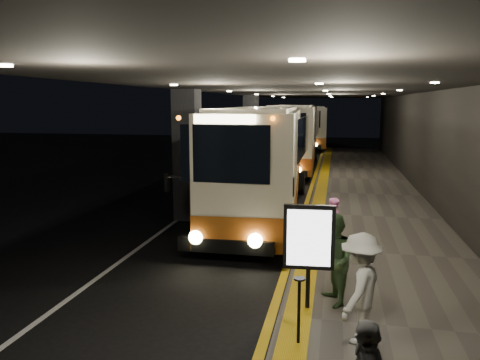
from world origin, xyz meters
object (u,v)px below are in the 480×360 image
(passenger_waiting_green, at_px, (333,260))
(passenger_waiting_white, at_px, (360,288))
(coach_second, at_px, (294,139))
(info_sign, at_px, (309,239))
(passenger_boarding, at_px, (334,227))
(stanchion_post, at_px, (299,311))
(coach_third, at_px, (311,128))
(coach_main, at_px, (263,165))

(passenger_waiting_green, height_order, passenger_waiting_white, passenger_waiting_white)
(coach_second, bearing_deg, info_sign, -85.73)
(passenger_waiting_green, xyz_separation_m, info_sign, (-0.45, -0.28, 0.46))
(info_sign, bearing_deg, passenger_waiting_white, -54.40)
(passenger_waiting_green, bearing_deg, passenger_boarding, 160.63)
(passenger_boarding, height_order, stanchion_post, passenger_boarding)
(passenger_boarding, height_order, passenger_waiting_white, passenger_waiting_white)
(passenger_waiting_white, bearing_deg, stanchion_post, -52.18)
(coach_third, bearing_deg, stanchion_post, -90.58)
(passenger_waiting_white, bearing_deg, passenger_boarding, -152.55)
(coach_third, distance_m, passenger_boarding, 31.70)
(coach_main, bearing_deg, info_sign, -78.96)
(passenger_boarding, xyz_separation_m, stanchion_post, (-0.51, -4.52, -0.21))
(stanchion_post, bearing_deg, passenger_waiting_green, 72.51)
(stanchion_post, bearing_deg, coach_third, 92.89)
(coach_main, height_order, info_sign, coach_main)
(passenger_boarding, relative_size, passenger_waiting_white, 0.84)
(passenger_boarding, bearing_deg, passenger_waiting_white, 161.67)
(coach_second, height_order, info_sign, coach_second)
(coach_main, distance_m, coach_third, 26.74)
(coach_main, relative_size, passenger_waiting_white, 6.70)
(passenger_waiting_white, distance_m, info_sign, 1.45)
(coach_third, height_order, passenger_waiting_white, coach_third)
(coach_third, xyz_separation_m, stanchion_post, (1.82, -36.12, -1.04))
(stanchion_post, bearing_deg, coach_main, 102.28)
(passenger_boarding, relative_size, passenger_waiting_green, 0.86)
(passenger_waiting_white, bearing_deg, coach_third, -153.89)
(passenger_waiting_green, bearing_deg, coach_third, 164.51)
(coach_main, distance_m, coach_second, 12.18)
(coach_third, xyz_separation_m, passenger_boarding, (2.34, -31.60, -0.83))
(info_sign, bearing_deg, passenger_boarding, 78.11)
(stanchion_post, bearing_deg, coach_second, 95.37)
(passenger_waiting_white, height_order, stanchion_post, passenger_waiting_white)
(info_sign, relative_size, stanchion_post, 1.83)
(coach_third, relative_size, passenger_waiting_green, 6.64)
(coach_main, xyz_separation_m, coach_second, (0.01, 12.18, 0.02))
(coach_third, bearing_deg, coach_main, -93.94)
(passenger_boarding, bearing_deg, info_sign, 147.86)
(info_sign, height_order, stanchion_post, info_sign)
(coach_second, xyz_separation_m, passenger_boarding, (2.54, -17.04, -0.89))
(coach_main, xyz_separation_m, passenger_boarding, (2.55, -4.86, -0.87))
(coach_second, bearing_deg, passenger_waiting_white, -83.69)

